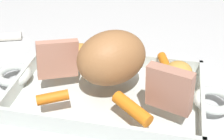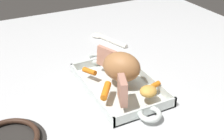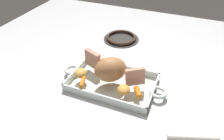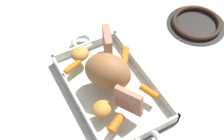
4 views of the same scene
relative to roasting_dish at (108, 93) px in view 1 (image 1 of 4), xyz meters
name	(u,v)px [view 1 (image 1 of 4)]	position (x,y,z in m)	size (l,w,h in m)	color
ground_plane	(108,97)	(0.00, 0.00, -0.01)	(1.66, 1.66, 0.00)	silver
roasting_dish	(108,93)	(0.00, 0.00, 0.00)	(0.44, 0.21, 0.04)	silver
pork_roast	(112,58)	(-0.01, -0.01, 0.07)	(0.12, 0.09, 0.10)	#A76F42
roast_slice_thin	(57,60)	(0.09, 0.00, 0.06)	(0.01, 0.07, 0.07)	tan
roast_slice_thick	(169,89)	(-0.11, 0.05, 0.06)	(0.02, 0.07, 0.07)	tan
baby_carrot_long	(132,109)	(-0.05, 0.07, 0.04)	(0.02, 0.02, 0.07)	orange
baby_carrot_short	(55,55)	(0.12, -0.05, 0.04)	(0.02, 0.02, 0.05)	orange
baby_carrot_northwest	(53,97)	(0.08, 0.07, 0.03)	(0.02, 0.02, 0.05)	orange
baby_carrot_southeast	(165,63)	(-0.10, -0.07, 0.03)	(0.02, 0.02, 0.05)	orange
potato_golden_large	(179,72)	(-0.12, -0.03, 0.04)	(0.05, 0.05, 0.03)	gold
potato_golden_small	(81,53)	(0.07, -0.06, 0.04)	(0.05, 0.05, 0.03)	gold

